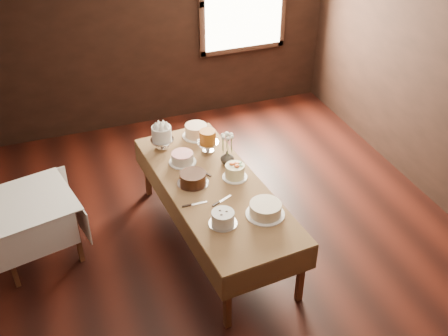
# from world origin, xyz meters

# --- Properties ---
(floor) EXTENTS (5.00, 6.00, 0.01)m
(floor) POSITION_xyz_m (0.00, 0.00, 0.00)
(floor) COLOR black
(floor) RESTS_ON ground
(wall_back) EXTENTS (5.00, 0.02, 2.80)m
(wall_back) POSITION_xyz_m (0.00, 3.00, 1.40)
(wall_back) COLOR black
(wall_back) RESTS_ON ground
(window) EXTENTS (1.10, 0.05, 1.30)m
(window) POSITION_xyz_m (1.30, 2.94, 1.60)
(window) COLOR #FFEABF
(window) RESTS_ON wall_back
(display_table) EXTENTS (1.09, 2.36, 0.71)m
(display_table) POSITION_xyz_m (-0.07, 0.28, 0.66)
(display_table) COLOR #4F2B18
(display_table) RESTS_ON ground
(side_table) EXTENTS (0.97, 0.97, 0.68)m
(side_table) POSITION_xyz_m (-1.79, 0.70, 0.60)
(side_table) COLOR #4F2B18
(side_table) RESTS_ON ground
(cake_meringue) EXTENTS (0.29, 0.29, 0.27)m
(cake_meringue) POSITION_xyz_m (-0.36, 1.12, 0.83)
(cake_meringue) COLOR silver
(cake_meringue) RESTS_ON display_table
(cake_speckled) EXTENTS (0.31, 0.31, 0.14)m
(cake_speckled) POSITION_xyz_m (0.05, 1.22, 0.78)
(cake_speckled) COLOR white
(cake_speckled) RESTS_ON display_table
(cake_lattice) EXTENTS (0.28, 0.28, 0.11)m
(cake_lattice) POSITION_xyz_m (-0.24, 0.77, 0.76)
(cake_lattice) COLOR white
(cake_lattice) RESTS_ON display_table
(cake_caramel) EXTENTS (0.23, 0.23, 0.26)m
(cake_caramel) POSITION_xyz_m (0.07, 0.88, 0.82)
(cake_caramel) COLOR silver
(cake_caramel) RESTS_ON display_table
(cake_chocolate) EXTENTS (0.32, 0.32, 0.12)m
(cake_chocolate) POSITION_xyz_m (-0.25, 0.38, 0.77)
(cake_chocolate) COLOR silver
(cake_chocolate) RESTS_ON display_table
(cake_flowers) EXTENTS (0.25, 0.25, 0.15)m
(cake_flowers) POSITION_xyz_m (0.16, 0.33, 0.78)
(cake_flowers) COLOR white
(cake_flowers) RESTS_ON display_table
(cake_swirl) EXTENTS (0.29, 0.29, 0.13)m
(cake_swirl) POSITION_xyz_m (-0.19, -0.29, 0.77)
(cake_swirl) COLOR silver
(cake_swirl) RESTS_ON display_table
(cake_cream) EXTENTS (0.41, 0.41, 0.12)m
(cake_cream) POSITION_xyz_m (0.21, -0.30, 0.77)
(cake_cream) COLOR white
(cake_cream) RESTS_ON display_table
(cake_server_a) EXTENTS (0.23, 0.12, 0.01)m
(cake_server_a) POSITION_xyz_m (-0.05, 0.04, 0.71)
(cake_server_a) COLOR silver
(cake_server_a) RESTS_ON display_table
(cake_server_c) EXTENTS (0.12, 0.23, 0.01)m
(cake_server_c) POSITION_xyz_m (-0.12, 0.58, 0.71)
(cake_server_c) COLOR silver
(cake_server_c) RESTS_ON display_table
(cake_server_d) EXTENTS (0.09, 0.24, 0.01)m
(cake_server_d) POSITION_xyz_m (0.18, 0.52, 0.71)
(cake_server_d) COLOR silver
(cake_server_d) RESTS_ON display_table
(cake_server_e) EXTENTS (0.24, 0.03, 0.01)m
(cake_server_e) POSITION_xyz_m (-0.30, 0.06, 0.71)
(cake_server_e) COLOR silver
(cake_server_e) RESTS_ON display_table
(flower_vase) EXTENTS (0.18, 0.18, 0.15)m
(flower_vase) POSITION_xyz_m (0.18, 0.60, 0.78)
(flower_vase) COLOR #2D2823
(flower_vase) RESTS_ON display_table
(flower_bouquet) EXTENTS (0.14, 0.14, 0.20)m
(flower_bouquet) POSITION_xyz_m (0.18, 0.60, 0.97)
(flower_bouquet) COLOR white
(flower_bouquet) RESTS_ON flower_vase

